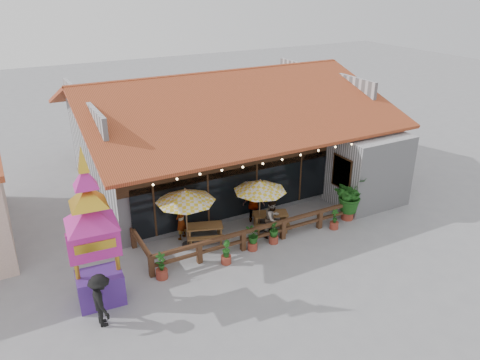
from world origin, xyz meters
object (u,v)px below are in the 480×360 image
umbrella_right (260,186)px  picnic_table_right (270,218)px  pedestrian (101,300)px  umbrella_left (185,196)px  picnic_table_left (205,230)px  tropical_plant (349,196)px  thai_sign_tower (91,218)px

umbrella_right → picnic_table_right: umbrella_right is taller
pedestrian → picnic_table_right: bearing=-72.5°
umbrella_left → picnic_table_left: umbrella_left is taller
picnic_table_left → picnic_table_right: size_ratio=0.98×
picnic_table_left → pedestrian: size_ratio=0.99×
umbrella_left → picnic_table_right: size_ratio=1.68×
picnic_table_right → picnic_table_left: bearing=172.8°
tropical_plant → pedestrian: bearing=-171.0°
picnic_table_left → tropical_plant: tropical_plant is taller
thai_sign_tower → tropical_plant: bearing=3.3°
picnic_table_left → umbrella_right: bearing=-7.7°
umbrella_right → picnic_table_right: (0.56, -0.05, -1.70)m
umbrella_right → picnic_table_left: 3.09m
picnic_table_right → thai_sign_tower: (-8.07, -1.68, 2.84)m
thai_sign_tower → picnic_table_right: bearing=11.8°
picnic_table_right → umbrella_left: bearing=174.2°
picnic_table_left → thai_sign_tower: bearing=-157.3°
tropical_plant → picnic_table_right: bearing=164.8°
umbrella_left → thai_sign_tower: 4.74m
umbrella_right → thai_sign_tower: size_ratio=0.40×
umbrella_right → thai_sign_tower: bearing=-167.0°
tropical_plant → pedestrian: 12.15m
umbrella_left → tropical_plant: (7.62, -1.40, -1.12)m
umbrella_left → thai_sign_tower: thai_sign_tower is taller
umbrella_left → pedestrian: 5.66m
umbrella_left → tropical_plant: 7.83m
umbrella_right → picnic_table_left: size_ratio=1.34×
picnic_table_right → pedestrian: size_ratio=1.01×
thai_sign_tower → tropical_plant: 11.98m
umbrella_right → tropical_plant: umbrella_right is taller
thai_sign_tower → pedestrian: thai_sign_tower is taller
thai_sign_tower → pedestrian: size_ratio=3.30×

